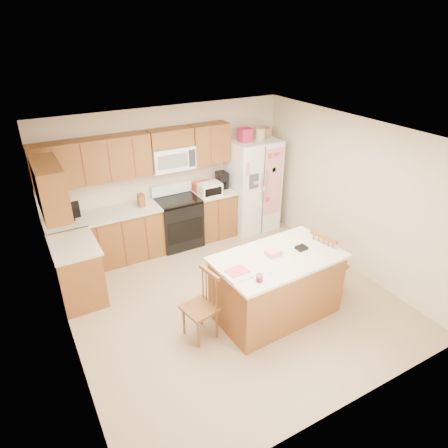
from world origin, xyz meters
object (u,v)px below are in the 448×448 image
windsor_chair_left (201,307)px  windsor_chair_back (254,266)px  stove (178,221)px  island (276,285)px  windsor_chair_right (326,266)px  refrigerator (252,184)px

windsor_chair_left → windsor_chair_back: bearing=23.4°
stove → windsor_chair_left: stove is taller
stove → island: size_ratio=0.63×
island → windsor_chair_right: 0.91m
windsor_chair_left → windsor_chair_right: size_ratio=0.88×
refrigerator → island: size_ratio=1.14×
island → windsor_chair_back: island is taller
refrigerator → windsor_chair_left: (-2.29, -2.35, -0.47)m
stove → island: (0.39, -2.53, 0.01)m
windsor_chair_left → island: bearing=-5.9°
windsor_chair_back → stove: bearing=102.3°
island → windsor_chair_left: 1.12m
refrigerator → island: 2.76m
refrigerator → island: bearing=-115.5°
island → stove: bearing=98.9°
windsor_chair_left → windsor_chair_right: (2.03, -0.11, 0.06)m
refrigerator → windsor_chair_right: 2.51m
windsor_chair_left → windsor_chair_right: 2.03m
windsor_chair_right → island: bearing=-179.8°
stove → windsor_chair_back: stove is taller
refrigerator → island: (-1.18, -2.46, -0.44)m
refrigerator → windsor_chair_back: (-1.15, -1.86, -0.47)m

